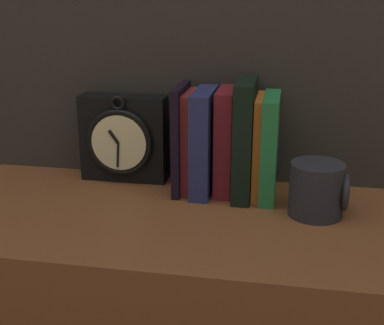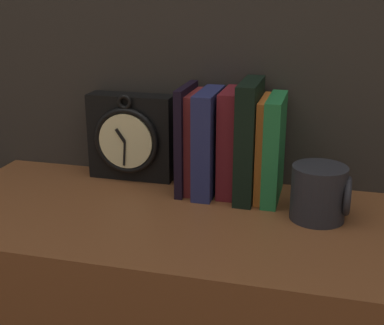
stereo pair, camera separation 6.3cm
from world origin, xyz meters
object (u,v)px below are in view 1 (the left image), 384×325
(clock, at_px, (123,139))
(mug, at_px, (318,190))
(book_slot2_navy, at_px, (205,142))
(book_slot0_black, at_px, (181,139))
(book_slot1_maroon, at_px, (190,141))
(book_slot4_black, at_px, (245,139))
(book_slot5_orange, at_px, (258,146))
(book_slot3_maroon, at_px, (226,141))
(book_slot6_green, at_px, (270,147))

(clock, xyz_separation_m, mug, (0.39, -0.11, -0.04))
(book_slot2_navy, height_order, mug, book_slot2_navy)
(book_slot0_black, relative_size, book_slot1_maroon, 1.07)
(book_slot4_black, bearing_deg, book_slot5_orange, 16.90)
(book_slot1_maroon, relative_size, book_slot2_navy, 0.97)
(clock, xyz_separation_m, book_slot3_maroon, (0.21, -0.02, 0.01))
(book_slot3_maroon, height_order, mug, book_slot3_maroon)
(book_slot6_green, bearing_deg, book_slot3_maroon, 172.75)
(book_slot0_black, xyz_separation_m, book_slot5_orange, (0.15, 0.00, -0.01))
(book_slot6_green, bearing_deg, clock, 173.18)
(book_slot2_navy, relative_size, book_slot3_maroon, 0.99)
(clock, relative_size, book_slot5_orange, 0.96)
(clock, distance_m, book_slot1_maroon, 0.14)
(book_slot5_orange, bearing_deg, book_slot6_green, -15.94)
(book_slot1_maroon, xyz_separation_m, book_slot4_black, (0.11, -0.01, 0.01))
(book_slot1_maroon, bearing_deg, clock, 170.22)
(book_slot1_maroon, distance_m, book_slot5_orange, 0.13)
(book_slot5_orange, bearing_deg, book_slot1_maroon, 177.92)
(book_slot4_black, relative_size, mug, 2.21)
(book_slot2_navy, relative_size, book_slot5_orange, 1.05)
(book_slot6_green, relative_size, mug, 1.95)
(book_slot0_black, xyz_separation_m, book_slot3_maroon, (0.09, 0.01, -0.00))
(book_slot3_maroon, bearing_deg, mug, -26.53)
(clock, xyz_separation_m, book_slot6_green, (0.30, -0.04, 0.01))
(book_slot2_navy, relative_size, book_slot4_black, 0.90)
(book_slot3_maroon, xyz_separation_m, book_slot5_orange, (0.06, -0.00, -0.01))
(book_slot3_maroon, bearing_deg, book_slot6_green, -7.25)
(clock, distance_m, book_slot6_green, 0.30)
(book_slot0_black, xyz_separation_m, book_slot2_navy, (0.05, -0.00, -0.00))
(book_slot4_black, height_order, book_slot6_green, book_slot4_black)
(book_slot4_black, bearing_deg, book_slot3_maroon, 161.50)
(book_slot2_navy, relative_size, mug, 1.99)
(book_slot1_maroon, distance_m, book_slot3_maroon, 0.07)
(book_slot2_navy, bearing_deg, book_slot6_green, -0.54)
(book_slot6_green, distance_m, mug, 0.13)
(clock, xyz_separation_m, book_slot0_black, (0.13, -0.03, 0.02))
(clock, bearing_deg, mug, -16.11)
(clock, distance_m, book_slot4_black, 0.25)
(book_slot5_orange, xyz_separation_m, mug, (0.11, -0.08, -0.05))
(book_slot2_navy, height_order, book_slot5_orange, book_slot2_navy)
(book_slot4_black, bearing_deg, book_slot6_green, 2.00)
(book_slot1_maroon, xyz_separation_m, book_slot5_orange, (0.13, -0.00, -0.00))
(book_slot0_black, bearing_deg, book_slot4_black, -3.00)
(book_slot4_black, xyz_separation_m, book_slot5_orange, (0.03, 0.01, -0.02))
(book_slot4_black, bearing_deg, book_slot1_maroon, 173.26)
(book_slot5_orange, bearing_deg, mug, -36.53)
(book_slot3_maroon, bearing_deg, book_slot2_navy, -166.11)
(book_slot2_navy, distance_m, mug, 0.23)
(book_slot1_maroon, bearing_deg, book_slot2_navy, -17.48)
(book_slot3_maroon, bearing_deg, book_slot1_maroon, 179.80)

